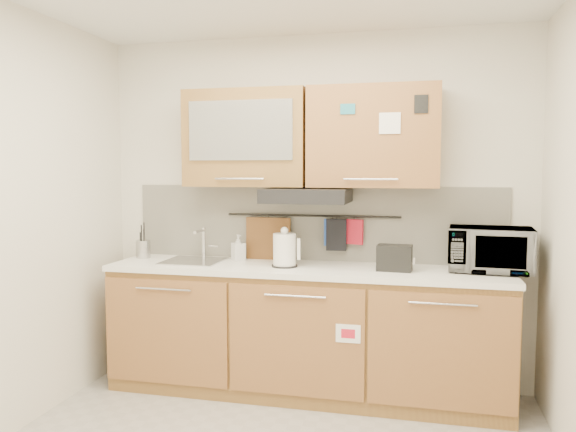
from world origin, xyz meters
The scene contains 17 objects.
wall_back centered at (0.00, 1.50, 1.30)m, with size 3.20×3.20×0.00m, color silver.
base_cabinet centered at (0.00, 1.19, 0.41)m, with size 2.80×0.64×0.88m.
countertop centered at (0.00, 1.19, 0.90)m, with size 2.82×0.62×0.04m, color white.
backsplash centered at (0.00, 1.49, 1.20)m, with size 2.80×0.02×0.56m, color silver.
upper_cabinets centered at (0.00, 1.32, 1.83)m, with size 1.82×0.37×0.70m.
range_hood centered at (0.00, 1.25, 1.42)m, with size 0.60×0.46×0.10m, color black.
sink centered at (-0.85, 1.21, 0.92)m, with size 0.42×0.40×0.26m.
utensil_rail centered at (0.00, 1.45, 1.26)m, with size 0.02×0.02×1.30m, color black.
utensil_crock centered at (-1.30, 1.28, 0.99)m, with size 0.14×0.14×0.27m.
kettle centered at (-0.14, 1.15, 1.03)m, with size 0.20×0.18×0.28m.
toaster centered at (0.62, 1.17, 1.01)m, with size 0.24×0.15×0.18m.
microwave centered at (1.25, 1.29, 1.07)m, with size 0.54×0.36×0.30m, color #999999.
soap_bottle centered at (-0.55, 1.35, 1.02)m, with size 0.09×0.09×0.19m, color #999999.
cutting_board centered at (-0.34, 1.44, 1.03)m, with size 0.34×0.03×0.42m, color brown.
oven_mitt centered at (0.15, 1.44, 1.14)m, with size 0.12×0.03×0.20m, color #22449C.
dark_pouch centered at (0.19, 1.44, 1.12)m, with size 0.15×0.04×0.23m, color black.
pot_holder centered at (0.31, 1.44, 1.15)m, with size 0.15×0.02×0.18m, color #B3172B.
Camera 1 is at (0.79, -2.65, 1.61)m, focal length 35.00 mm.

